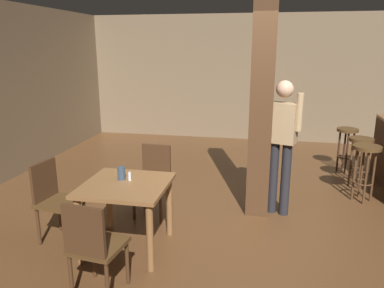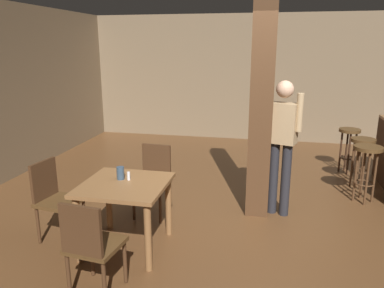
# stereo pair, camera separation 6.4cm
# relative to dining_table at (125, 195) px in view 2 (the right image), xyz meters

# --- Properties ---
(ground_plane) EXTENTS (10.80, 10.80, 0.00)m
(ground_plane) POSITION_rel_dining_table_xyz_m (1.30, 0.69, -0.60)
(ground_plane) COLOR brown
(wall_back) EXTENTS (8.00, 0.10, 2.80)m
(wall_back) POSITION_rel_dining_table_xyz_m (1.30, 5.19, 0.80)
(wall_back) COLOR #756047
(wall_back) RESTS_ON ground_plane
(pillar) EXTENTS (0.28, 0.28, 2.80)m
(pillar) POSITION_rel_dining_table_xyz_m (1.33, 1.18, 0.80)
(pillar) COLOR #4C301C
(pillar) RESTS_ON ground_plane
(dining_table) EXTENTS (0.87, 0.87, 0.74)m
(dining_table) POSITION_rel_dining_table_xyz_m (0.00, 0.00, 0.00)
(dining_table) COLOR brown
(dining_table) RESTS_ON ground_plane
(chair_west) EXTENTS (0.48, 0.48, 0.89)m
(chair_west) POSITION_rel_dining_table_xyz_m (-0.85, 0.02, -0.10)
(chair_west) COLOR #4C3319
(chair_west) RESTS_ON ground_plane
(chair_north) EXTENTS (0.44, 0.44, 0.89)m
(chair_north) POSITION_rel_dining_table_xyz_m (0.03, 0.86, -0.10)
(chair_north) COLOR #4C3319
(chair_north) RESTS_ON ground_plane
(chair_south) EXTENTS (0.47, 0.47, 0.89)m
(chair_south) POSITION_rel_dining_table_xyz_m (0.02, -0.84, -0.10)
(chair_south) COLOR #4C3319
(chair_south) RESTS_ON ground_plane
(napkin_cup) EXTENTS (0.08, 0.08, 0.14)m
(napkin_cup) POSITION_rel_dining_table_xyz_m (-0.08, 0.10, 0.20)
(napkin_cup) COLOR #33475B
(napkin_cup) RESTS_ON dining_table
(salt_shaker) EXTENTS (0.03, 0.03, 0.09)m
(salt_shaker) POSITION_rel_dining_table_xyz_m (0.01, 0.09, 0.18)
(salt_shaker) COLOR silver
(salt_shaker) RESTS_ON dining_table
(standing_person) EXTENTS (0.47, 0.30, 1.72)m
(standing_person) POSITION_rel_dining_table_xyz_m (1.60, 1.20, 0.40)
(standing_person) COLOR tan
(standing_person) RESTS_ON ground_plane
(bar_stool_near) EXTENTS (0.38, 0.38, 0.80)m
(bar_stool_near) POSITION_rel_dining_table_xyz_m (2.77, 1.84, 0.01)
(bar_stool_near) COLOR #4C3319
(bar_stool_near) RESTS_ON ground_plane
(bar_stool_mid) EXTENTS (0.36, 0.36, 0.77)m
(bar_stool_mid) POSITION_rel_dining_table_xyz_m (2.83, 2.42, -0.02)
(bar_stool_mid) COLOR #4C3319
(bar_stool_mid) RESTS_ON ground_plane
(bar_stool_far) EXTENTS (0.35, 0.35, 0.76)m
(bar_stool_far) POSITION_rel_dining_table_xyz_m (2.77, 3.14, -0.03)
(bar_stool_far) COLOR #4C3319
(bar_stool_far) RESTS_ON ground_plane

